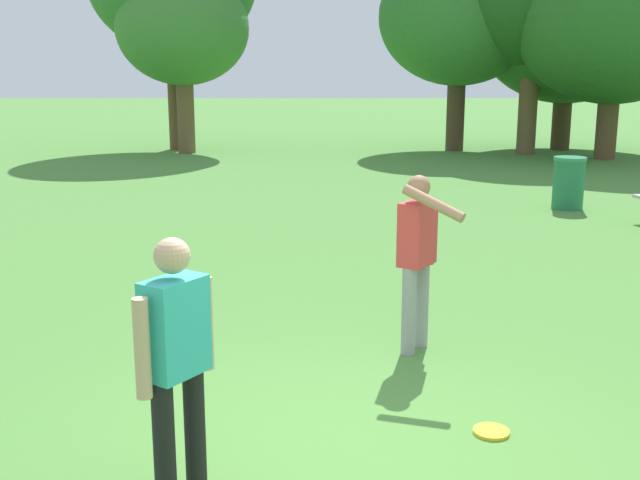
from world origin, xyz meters
TOP-DOWN VIEW (x-y plane):
  - ground_plane at (0.00, 0.00)m, footprint 120.00×120.00m
  - person_thrower at (0.71, 1.92)m, footprint 0.54×0.83m
  - person_catcher at (-1.05, -0.60)m, footprint 0.40×0.52m
  - frisbee at (1.04, 0.25)m, footprint 0.26×0.26m
  - trash_can_beside_table at (4.50, 9.19)m, footprint 0.59×0.59m
  - tree_broad_center at (-4.00, 18.75)m, footprint 3.92×3.92m
  - tree_far_right at (4.27, 19.38)m, footprint 4.88×4.88m
  - tree_back_left at (7.65, 19.54)m, footprint 5.57×5.57m
  - tree_back_right at (8.13, 17.02)m, footprint 5.53×5.53m

SIDE VIEW (x-z plane):
  - ground_plane at x=0.00m, z-range 0.00..0.00m
  - frisbee at x=1.04m, z-range 0.00..0.03m
  - trash_can_beside_table at x=4.50m, z-range 0.00..0.96m
  - person_catcher at x=-1.05m, z-range 0.12..1.76m
  - person_thrower at x=0.71m, z-range 0.14..1.78m
  - tree_broad_center at x=-4.00m, z-range 0.97..6.32m
  - tree_back_left at x=7.65m, z-range 0.71..6.89m
  - tree_back_right at x=8.13m, z-range 0.75..6.99m
  - tree_far_right at x=4.27m, z-range 0.97..7.10m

